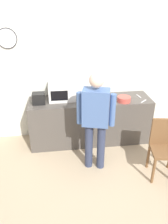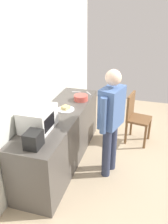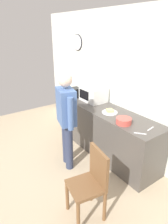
{
  "view_description": "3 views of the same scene",
  "coord_description": "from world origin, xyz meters",
  "px_view_note": "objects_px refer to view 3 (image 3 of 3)",
  "views": [
    {
      "loc": [
        -0.66,
        -2.54,
        2.56
      ],
      "look_at": [
        -0.21,
        0.87,
        0.81
      ],
      "focal_mm": 35.76,
      "sensor_mm": 36.0,
      "label": 1
    },
    {
      "loc": [
        -3.12,
        -0.07,
        2.48
      ],
      "look_at": [
        0.07,
        0.86,
        0.9
      ],
      "focal_mm": 38.43,
      "sensor_mm": 36.0,
      "label": 2
    },
    {
      "loc": [
        2.45,
        -1.04,
        2.25
      ],
      "look_at": [
        -0.1,
        0.77,
        0.93
      ],
      "focal_mm": 31.71,
      "sensor_mm": 36.0,
      "label": 3
    }
  ],
  "objects_px": {
    "sandwich_plate": "(110,112)",
    "toaster": "(76,92)",
    "person_standing": "(66,115)",
    "wooden_chair": "(91,181)",
    "salad_bowl": "(124,121)",
    "spoon_utensil": "(140,133)",
    "microwave": "(93,94)",
    "fork_utensil": "(151,129)"
  },
  "relations": [
    {
      "from": "sandwich_plate",
      "to": "wooden_chair",
      "type": "xyz_separation_m",
      "value": [
        0.84,
        -1.04,
        -0.38
      ]
    },
    {
      "from": "spoon_utensil",
      "to": "person_standing",
      "type": "relative_size",
      "value": 0.1
    },
    {
      "from": "sandwich_plate",
      "to": "spoon_utensil",
      "type": "bearing_deg",
      "value": -10.99
    },
    {
      "from": "microwave",
      "to": "person_standing",
      "type": "distance_m",
      "value": 1.02
    },
    {
      "from": "salad_bowl",
      "to": "person_standing",
      "type": "bearing_deg",
      "value": -134.79
    },
    {
      "from": "sandwich_plate",
      "to": "spoon_utensil",
      "type": "relative_size",
      "value": 1.6
    },
    {
      "from": "microwave",
      "to": "fork_utensil",
      "type": "xyz_separation_m",
      "value": [
        1.46,
        -0.06,
        -0.15
      ]
    },
    {
      "from": "salad_bowl",
      "to": "fork_utensil",
      "type": "distance_m",
      "value": 0.41
    },
    {
      "from": "toaster",
      "to": "person_standing",
      "type": "relative_size",
      "value": 0.13
    },
    {
      "from": "fork_utensil",
      "to": "microwave",
      "type": "bearing_deg",
      "value": 177.53
    },
    {
      "from": "microwave",
      "to": "wooden_chair",
      "type": "distance_m",
      "value": 1.98
    },
    {
      "from": "sandwich_plate",
      "to": "toaster",
      "type": "xyz_separation_m",
      "value": [
        -1.09,
        -0.0,
        0.08
      ]
    },
    {
      "from": "toaster",
      "to": "wooden_chair",
      "type": "xyz_separation_m",
      "value": [
        1.93,
        -1.04,
        -0.46
      ]
    },
    {
      "from": "person_standing",
      "to": "spoon_utensil",
      "type": "bearing_deg",
      "value": 31.06
    },
    {
      "from": "salad_bowl",
      "to": "wooden_chair",
      "type": "relative_size",
      "value": 0.26
    },
    {
      "from": "sandwich_plate",
      "to": "toaster",
      "type": "distance_m",
      "value": 1.09
    },
    {
      "from": "microwave",
      "to": "salad_bowl",
      "type": "bearing_deg",
      "value": -13.22
    },
    {
      "from": "toaster",
      "to": "salad_bowl",
      "type": "bearing_deg",
      "value": -4.27
    },
    {
      "from": "sandwich_plate",
      "to": "person_standing",
      "type": "relative_size",
      "value": 0.16
    },
    {
      "from": "sandwich_plate",
      "to": "fork_utensil",
      "type": "relative_size",
      "value": 1.6
    },
    {
      "from": "sandwich_plate",
      "to": "toaster",
      "type": "height_order",
      "value": "toaster"
    },
    {
      "from": "microwave",
      "to": "spoon_utensil",
      "type": "distance_m",
      "value": 1.51
    },
    {
      "from": "microwave",
      "to": "spoon_utensil",
      "type": "bearing_deg",
      "value": -11.62
    },
    {
      "from": "salad_bowl",
      "to": "sandwich_plate",
      "type": "bearing_deg",
      "value": 165.59
    },
    {
      "from": "sandwich_plate",
      "to": "fork_utensil",
      "type": "distance_m",
      "value": 0.81
    },
    {
      "from": "microwave",
      "to": "toaster",
      "type": "bearing_deg",
      "value": -161.14
    },
    {
      "from": "salad_bowl",
      "to": "toaster",
      "type": "distance_m",
      "value": 1.54
    },
    {
      "from": "person_standing",
      "to": "wooden_chair",
      "type": "xyz_separation_m",
      "value": [
        1.04,
        -0.28,
        -0.44
      ]
    },
    {
      "from": "spoon_utensil",
      "to": "fork_utensil",
      "type": "bearing_deg",
      "value": 91.45
    },
    {
      "from": "salad_bowl",
      "to": "person_standing",
      "type": "height_order",
      "value": "person_standing"
    },
    {
      "from": "sandwich_plate",
      "to": "salad_bowl",
      "type": "height_order",
      "value": "salad_bowl"
    },
    {
      "from": "fork_utensil",
      "to": "person_standing",
      "type": "xyz_separation_m",
      "value": [
        -1.0,
        -0.84,
        0.08
      ]
    },
    {
      "from": "salad_bowl",
      "to": "toaster",
      "type": "xyz_separation_m",
      "value": [
        -1.53,
        0.11,
        0.05
      ]
    },
    {
      "from": "spoon_utensil",
      "to": "wooden_chair",
      "type": "height_order",
      "value": "wooden_chair"
    },
    {
      "from": "fork_utensil",
      "to": "salad_bowl",
      "type": "bearing_deg",
      "value": -151.07
    },
    {
      "from": "sandwich_plate",
      "to": "wooden_chair",
      "type": "height_order",
      "value": "sandwich_plate"
    },
    {
      "from": "microwave",
      "to": "sandwich_plate",
      "type": "height_order",
      "value": "microwave"
    },
    {
      "from": "spoon_utensil",
      "to": "wooden_chair",
      "type": "relative_size",
      "value": 0.18
    },
    {
      "from": "spoon_utensil",
      "to": "person_standing",
      "type": "distance_m",
      "value": 1.18
    },
    {
      "from": "fork_utensil",
      "to": "spoon_utensil",
      "type": "xyz_separation_m",
      "value": [
        0.01,
        -0.24,
        0.0
      ]
    },
    {
      "from": "sandwich_plate",
      "to": "fork_utensil",
      "type": "height_order",
      "value": "sandwich_plate"
    },
    {
      "from": "sandwich_plate",
      "to": "spoon_utensil",
      "type": "xyz_separation_m",
      "value": [
        0.81,
        -0.16,
        -0.01
      ]
    }
  ]
}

